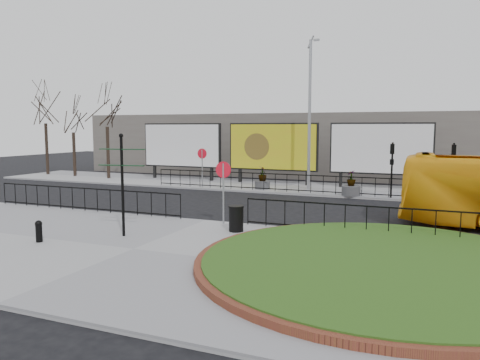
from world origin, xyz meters
The scene contains 25 objects.
ground centered at (0.00, 0.00, 0.00)m, with size 90.00×90.00×0.00m, color black.
pavement_near centered at (0.00, -5.00, 0.06)m, with size 30.00×10.00×0.12m, color gray.
pavement_far centered at (0.00, 12.00, 0.06)m, with size 44.00×6.00×0.12m, color gray.
brick_edge centered at (7.50, -4.00, 0.21)m, with size 10.40×10.40×0.18m, color maroon.
grass_lawn centered at (7.50, -4.00, 0.23)m, with size 10.00×10.00×0.22m, color #234412.
railing_near_left centered at (-6.00, -0.30, 0.67)m, with size 10.00×0.10×1.10m, color black, non-canonical shape.
railing_near_right centered at (6.50, -0.30, 0.67)m, with size 9.00×0.10×1.10m, color black, non-canonical shape.
railing_far centered at (1.00, 9.30, 0.67)m, with size 18.00×0.10×1.10m, color black, non-canonical shape.
speed_sign_far centered at (-5.00, 9.40, 1.92)m, with size 0.64×0.07×2.47m.
speed_sign_near centered at (1.00, -0.40, 1.92)m, with size 0.64×0.07×2.47m.
billboard_left centered at (-8.50, 12.97, 2.60)m, with size 6.20×0.31×4.10m.
billboard_mid centered at (-1.50, 12.97, 2.60)m, with size 6.20×0.31×4.10m.
billboard_right centered at (5.50, 12.97, 2.60)m, with size 6.20×0.31×4.10m.
lamp_post centered at (1.51, 11.00, 4.83)m, with size 0.74×0.18×9.23m.
signal_pole_a centered at (6.50, 9.34, 2.10)m, with size 0.22×0.26×3.00m.
signal_pole_b centered at (9.50, 9.34, 2.10)m, with size 0.22×0.26×3.00m.
tree_left centered at (-14.00, 11.50, 3.62)m, with size 2.00×2.00×7.00m, color #2D2119, non-canonical shape.
tree_mid centered at (-17.50, 11.80, 3.22)m, with size 2.00×2.00×6.20m, color #2D2119, non-canonical shape.
tree_far centered at (-20.50, 12.00, 3.87)m, with size 2.00×2.00×7.50m, color #2D2119, non-canonical shape.
building_backdrop centered at (0.00, 22.00, 2.50)m, with size 40.00×10.00×5.00m, color #5F5A53.
fingerpost_sign centered at (-1.36, -3.66, 2.29)m, with size 1.68×0.54×3.59m.
bollard centered at (-3.42, -5.47, 0.52)m, with size 0.24×0.24×0.73m.
litter_bin centered at (2.00, -1.46, 0.60)m, with size 0.57×0.57×0.95m.
planter_b centered at (-1.20, 10.15, 0.62)m, with size 0.94×0.94×1.41m.
planter_c centered at (4.36, 9.40, 0.58)m, with size 1.04×1.04×1.42m.
Camera 1 is at (8.64, -16.95, 3.92)m, focal length 35.00 mm.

